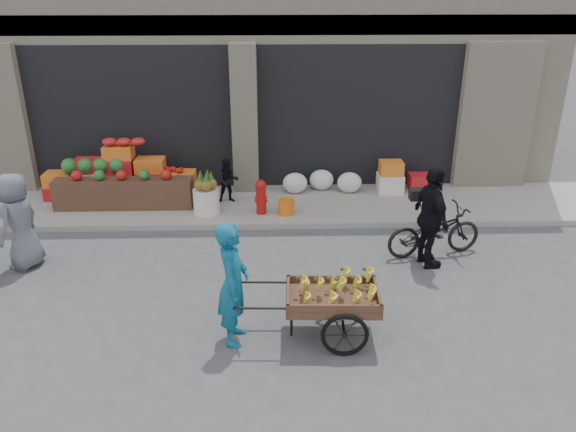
{
  "coord_description": "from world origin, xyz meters",
  "views": [
    {
      "loc": [
        0.59,
        -6.89,
        4.53
      ],
      "look_at": [
        0.82,
        1.1,
        1.1
      ],
      "focal_mm": 35.0,
      "sensor_mm": 36.0,
      "label": 1
    }
  ],
  "objects_px": {
    "pineapple_bin": "(206,201)",
    "orange_bucket": "(286,207)",
    "seated_person": "(228,181)",
    "vendor_grey": "(19,221)",
    "fire_hydrant": "(261,195)",
    "vendor_woman": "(233,284)",
    "banana_cart": "(329,295)",
    "bicycle": "(434,231)",
    "cyclist": "(431,218)"
  },
  "relations": [
    {
      "from": "pineapple_bin",
      "to": "orange_bucket",
      "type": "height_order",
      "value": "pineapple_bin"
    },
    {
      "from": "seated_person",
      "to": "vendor_grey",
      "type": "relative_size",
      "value": 0.57
    },
    {
      "from": "fire_hydrant",
      "to": "vendor_woman",
      "type": "relative_size",
      "value": 0.41
    },
    {
      "from": "orange_bucket",
      "to": "vendor_woman",
      "type": "distance_m",
      "value": 4.17
    },
    {
      "from": "banana_cart",
      "to": "vendor_woman",
      "type": "height_order",
      "value": "vendor_woman"
    },
    {
      "from": "vendor_woman",
      "to": "bicycle",
      "type": "height_order",
      "value": "vendor_woman"
    },
    {
      "from": "seated_person",
      "to": "banana_cart",
      "type": "height_order",
      "value": "seated_person"
    },
    {
      "from": "orange_bucket",
      "to": "vendor_grey",
      "type": "relative_size",
      "value": 0.19
    },
    {
      "from": "pineapple_bin",
      "to": "vendor_woman",
      "type": "bearing_deg",
      "value": -79.0
    },
    {
      "from": "vendor_woman",
      "to": "bicycle",
      "type": "xyz_separation_m",
      "value": [
        3.33,
        2.43,
        -0.41
      ]
    },
    {
      "from": "bicycle",
      "to": "cyclist",
      "type": "xyz_separation_m",
      "value": [
        -0.2,
        -0.4,
        0.43
      ]
    },
    {
      "from": "pineapple_bin",
      "to": "vendor_woman",
      "type": "height_order",
      "value": "vendor_woman"
    },
    {
      "from": "orange_bucket",
      "to": "cyclist",
      "type": "relative_size",
      "value": 0.18
    },
    {
      "from": "bicycle",
      "to": "seated_person",
      "type": "bearing_deg",
      "value": 46.21
    },
    {
      "from": "vendor_grey",
      "to": "cyclist",
      "type": "height_order",
      "value": "cyclist"
    },
    {
      "from": "pineapple_bin",
      "to": "orange_bucket",
      "type": "distance_m",
      "value": 1.61
    },
    {
      "from": "pineapple_bin",
      "to": "vendor_grey",
      "type": "xyz_separation_m",
      "value": [
        -2.84,
        -1.95,
        0.45
      ]
    },
    {
      "from": "banana_cart",
      "to": "vendor_woman",
      "type": "xyz_separation_m",
      "value": [
        -1.26,
        -0.05,
        0.22
      ]
    },
    {
      "from": "banana_cart",
      "to": "bicycle",
      "type": "height_order",
      "value": "bicycle"
    },
    {
      "from": "fire_hydrant",
      "to": "cyclist",
      "type": "height_order",
      "value": "cyclist"
    },
    {
      "from": "pineapple_bin",
      "to": "bicycle",
      "type": "height_order",
      "value": "bicycle"
    },
    {
      "from": "seated_person",
      "to": "banana_cart",
      "type": "distance_m",
      "value": 4.99
    },
    {
      "from": "vendor_grey",
      "to": "bicycle",
      "type": "bearing_deg",
      "value": 108.81
    },
    {
      "from": "banana_cart",
      "to": "bicycle",
      "type": "bearing_deg",
      "value": 51.17
    },
    {
      "from": "pineapple_bin",
      "to": "banana_cart",
      "type": "relative_size",
      "value": 0.24
    },
    {
      "from": "fire_hydrant",
      "to": "banana_cart",
      "type": "bearing_deg",
      "value": -76.58
    },
    {
      "from": "pineapple_bin",
      "to": "banana_cart",
      "type": "xyz_separation_m",
      "value": [
        2.07,
        -4.1,
        0.27
      ]
    },
    {
      "from": "cyclist",
      "to": "banana_cart",
      "type": "bearing_deg",
      "value": 124.8
    },
    {
      "from": "pineapple_bin",
      "to": "orange_bucket",
      "type": "xyz_separation_m",
      "value": [
        1.6,
        -0.1,
        -0.1
      ]
    },
    {
      "from": "orange_bucket",
      "to": "pineapple_bin",
      "type": "bearing_deg",
      "value": 176.42
    },
    {
      "from": "vendor_woman",
      "to": "bicycle",
      "type": "bearing_deg",
      "value": -49.04
    },
    {
      "from": "banana_cart",
      "to": "bicycle",
      "type": "xyz_separation_m",
      "value": [
        2.07,
        2.38,
        -0.19
      ]
    },
    {
      "from": "banana_cart",
      "to": "cyclist",
      "type": "xyz_separation_m",
      "value": [
        1.87,
        1.98,
        0.24
      ]
    },
    {
      "from": "seated_person",
      "to": "cyclist",
      "type": "xyz_separation_m",
      "value": [
        3.53,
        -2.72,
        0.29
      ]
    },
    {
      "from": "bicycle",
      "to": "pineapple_bin",
      "type": "bearing_deg",
      "value": 55.48
    },
    {
      "from": "vendor_grey",
      "to": "orange_bucket",
      "type": "bearing_deg",
      "value": 129.53
    },
    {
      "from": "seated_person",
      "to": "bicycle",
      "type": "height_order",
      "value": "seated_person"
    },
    {
      "from": "bicycle",
      "to": "cyclist",
      "type": "relative_size",
      "value": 0.98
    },
    {
      "from": "fire_hydrant",
      "to": "orange_bucket",
      "type": "relative_size",
      "value": 2.22
    },
    {
      "from": "fire_hydrant",
      "to": "orange_bucket",
      "type": "distance_m",
      "value": 0.55
    },
    {
      "from": "fire_hydrant",
      "to": "vendor_grey",
      "type": "relative_size",
      "value": 0.43
    },
    {
      "from": "vendor_woman",
      "to": "cyclist",
      "type": "relative_size",
      "value": 0.98
    },
    {
      "from": "seated_person",
      "to": "vendor_grey",
      "type": "height_order",
      "value": "vendor_grey"
    },
    {
      "from": "banana_cart",
      "to": "cyclist",
      "type": "distance_m",
      "value": 2.73
    },
    {
      "from": "pineapple_bin",
      "to": "fire_hydrant",
      "type": "height_order",
      "value": "fire_hydrant"
    },
    {
      "from": "vendor_woman",
      "to": "bicycle",
      "type": "relative_size",
      "value": 1.0
    },
    {
      "from": "fire_hydrant",
      "to": "bicycle",
      "type": "xyz_separation_m",
      "value": [
        3.03,
        -1.67,
        -0.05
      ]
    },
    {
      "from": "fire_hydrant",
      "to": "vendor_woman",
      "type": "xyz_separation_m",
      "value": [
        -0.29,
        -4.1,
        0.36
      ]
    },
    {
      "from": "seated_person",
      "to": "vendor_woman",
      "type": "relative_size",
      "value": 0.54
    },
    {
      "from": "orange_bucket",
      "to": "seated_person",
      "type": "height_order",
      "value": "seated_person"
    }
  ]
}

